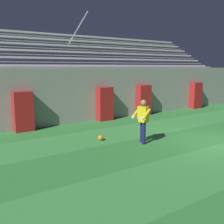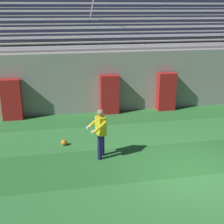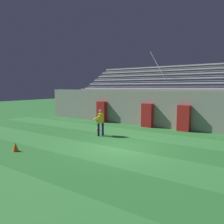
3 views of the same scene
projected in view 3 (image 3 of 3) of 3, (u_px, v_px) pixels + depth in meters
ground_plane at (122, 147)px, 11.11m from camera, size 80.00×80.00×0.00m
turf_stripe_near at (11, 195)px, 6.17m from camera, size 28.00×2.31×0.01m
turf_stripe_mid at (106, 154)px, 9.96m from camera, size 28.00×2.31×0.01m
turf_stripe_far at (149, 136)px, 13.76m from camera, size 28.00×2.31×0.01m
back_wall at (167, 109)px, 16.29m from camera, size 24.00×0.60×2.80m
padding_pillar_gate_left at (147, 115)px, 16.67m from camera, size 0.85×0.44×1.81m
padding_pillar_gate_right at (184, 118)px, 15.13m from camera, size 0.85×0.44×1.81m
padding_pillar_far_left at (102, 112)px, 19.09m from camera, size 0.85×0.44×1.81m
bleacher_stand at (179, 105)px, 18.49m from camera, size 18.00×4.75×5.83m
goalkeeper at (100, 121)px, 13.64m from camera, size 0.62×0.68×1.67m
soccer_ball at (98, 129)px, 15.35m from camera, size 0.22×0.22×0.22m
traffic_cone at (15, 147)px, 10.39m from camera, size 0.30×0.30×0.42m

